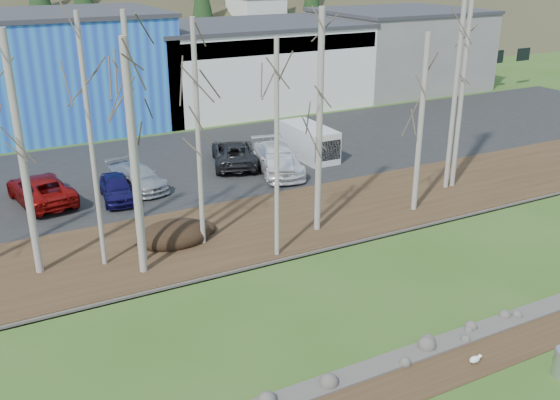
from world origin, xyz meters
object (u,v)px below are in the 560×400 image
car_5 (278,164)px  car_7 (277,159)px  seagull (475,359)px  car_6 (234,153)px  car_4 (117,188)px  van_white (311,142)px  car_3 (137,177)px  car_2 (41,189)px

car_5 → car_7: car_7 is taller
seagull → car_6: (1.34, 21.63, 0.70)m
car_5 → car_4: bearing=18.7°
car_7 → van_white: van_white is taller
car_3 → car_4: (-1.41, -1.17, -0.01)m
car_3 → car_6: (6.35, 1.36, 0.09)m
car_5 → car_2: bearing=13.2°
car_3 → car_6: bearing=-1.3°
car_5 → car_7: 0.50m
car_4 → car_5: 9.22m
car_7 → car_5: bearing=-101.5°
car_4 → seagull: bearing=-64.8°
car_4 → van_white: (12.58, 1.56, 0.34)m
car_7 → van_white: 3.53m
car_2 → car_6: car_6 is taller
car_2 → car_6: 11.35m
car_7 → car_6: bearing=136.0°
car_3 → car_7: size_ratio=0.82×
car_6 → van_white: bearing=-172.5°
car_2 → car_4: size_ratio=1.38×
car_4 → car_5: size_ratio=0.91×
car_3 → car_5: 7.96m
car_3 → car_7: bearing=-21.6°
seagull → car_3: (-5.02, 20.28, 0.61)m
car_7 → van_white: size_ratio=1.21×
car_3 → car_4: size_ratio=1.19×
seagull → car_3: size_ratio=0.10×
car_6 → van_white: (4.81, -0.96, 0.25)m
car_5 → car_7: (0.20, 0.44, 0.11)m
car_5 → car_3: bearing=9.8°
car_2 → van_white: size_ratio=1.16×
seagull → car_3: car_3 is taller
car_4 → van_white: 12.68m
car_6 → car_5: bearing=134.8°
car_2 → van_white: 16.11m
car_6 → van_white: van_white is taller
car_4 → car_6: bearing=24.6°
car_6 → seagull: bearing=105.2°
seagull → car_7: 19.37m
car_2 → car_7: (12.94, -1.39, 0.07)m
car_7 → car_2: bearing=-173.3°
car_6 → car_3: bearing=30.8°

